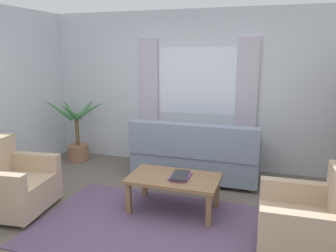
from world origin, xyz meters
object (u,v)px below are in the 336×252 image
at_px(book_stack_on_table, 180,176).
at_px(couch, 195,156).
at_px(coffee_table, 174,181).
at_px(armchair_left, 10,184).
at_px(potted_plant, 77,134).
at_px(armchair_right, 310,226).

bearing_deg(book_stack_on_table, couch, 93.43).
xyz_separation_m(couch, coffee_table, (-0.01, -1.09, 0.01)).
height_order(armchair_left, coffee_table, armchair_left).
distance_m(armchair_left, potted_plant, 1.98).
xyz_separation_m(armchair_left, coffee_table, (1.90, 0.63, 0.03)).
distance_m(couch, armchair_left, 2.58).
bearing_deg(coffee_table, couch, 89.23).
xyz_separation_m(armchair_right, potted_plant, (-3.72, 1.88, 0.13)).
bearing_deg(armchair_right, couch, -139.87).
relative_size(couch, armchair_left, 2.05).
relative_size(armchair_left, book_stack_on_table, 2.67).
distance_m(coffee_table, book_stack_on_table, 0.11).
relative_size(couch, armchair_right, 2.16).
bearing_deg(couch, potted_plant, -5.83).
bearing_deg(armchair_right, book_stack_on_table, -113.62).
distance_m(armchair_left, coffee_table, 2.00).
bearing_deg(armchair_left, coffee_table, -78.11).
relative_size(armchair_right, coffee_table, 0.80).
bearing_deg(armchair_right, potted_plant, -118.57).
height_order(coffee_table, potted_plant, potted_plant).
distance_m(book_stack_on_table, potted_plant, 2.65).
distance_m(armchair_right, book_stack_on_table, 1.53).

